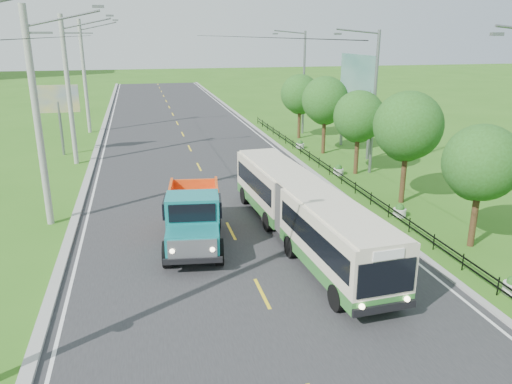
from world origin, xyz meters
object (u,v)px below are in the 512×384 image
object	(u,v)px
pole_near	(38,118)
tree_third	(407,129)
pole_far	(85,76)
streetlight_mid	(372,98)
pole_mid	(69,90)
streetlight_far	(302,79)
planter_far	(300,145)
billboard_left	(58,103)
tree_back	(300,96)
tree_second	(480,166)
dump_truck	(193,214)
tree_fourth	(359,119)
planter_near	(400,211)
billboard_right	(357,82)
tree_fifth	(325,102)
planter_mid	(338,170)
bus	(303,208)

from	to	relation	value
pole_near	tree_third	distance (m)	18.17
pole_far	streetlight_mid	xyz separation A→B (m)	(18.90, -19.00, -0.19)
pole_mid	pole_near	bearing A→B (deg)	-90.00
pole_near	streetlight_far	size ratio (longest dim) A/B	1.10
streetlight_mid	planter_far	world-z (taller)	streetlight_mid
pole_near	streetlight_far	bearing A→B (deg)	45.14
billboard_left	pole_near	bearing A→B (deg)	-85.28
streetlight_far	planter_far	size ratio (longest dim) A/B	13.54
billboard_left	tree_back	bearing A→B (deg)	6.31
tree_second	dump_truck	size ratio (longest dim) A/B	0.85
pole_near	streetlight_far	xyz separation A→B (m)	(18.90, 19.00, -0.19)
billboard_left	tree_fourth	bearing A→B (deg)	-26.99
tree_fourth	planter_far	world-z (taller)	tree_fourth
pole_mid	planter_near	size ratio (longest dim) A/B	14.93
streetlight_mid	tree_back	bearing A→B (deg)	93.70
planter_near	billboard_right	world-z (taller)	billboard_right
pole_near	tree_third	xyz separation A→B (m)	(18.12, -0.86, -1.11)
billboard_left	tree_fifth	bearing A→B (deg)	-11.28
streetlight_far	planter_far	bearing A→B (deg)	-108.80
tree_fifth	streetlight_far	distance (m)	7.97
tree_fourth	streetlight_mid	bearing A→B (deg)	-10.15
tree_fifth	dump_truck	xyz separation A→B (m)	(-11.67, -15.26, -2.42)
planter_near	streetlight_far	bearing A→B (deg)	84.70
tree_second	planter_mid	size ratio (longest dim) A/B	7.91
planter_far	billboard_left	xyz separation A→B (m)	(-18.10, 2.00, 3.58)
pole_far	tree_fourth	world-z (taller)	pole_far
pole_near	tree_fourth	xyz separation A→B (m)	(18.12, 5.14, -1.51)
tree_third	tree_back	bearing A→B (deg)	90.00
pole_far	dump_truck	world-z (taller)	pole_far
pole_near	planter_mid	distance (m)	18.23
tree_back	bus	bearing A→B (deg)	-107.70
tree_fifth	planter_far	xyz separation A→B (m)	(-1.26, 1.86, -3.57)
tree_fourth	tree_fifth	world-z (taller)	tree_fifth
pole_mid	billboard_right	bearing A→B (deg)	-2.78
pole_mid	tree_fifth	world-z (taller)	pole_mid
pole_far	billboard_right	xyz separation A→B (m)	(20.56, -13.00, 0.25)
streetlight_mid	planter_near	distance (m)	9.46
pole_mid	pole_far	bearing A→B (deg)	90.00
tree_fifth	tree_fourth	bearing A→B (deg)	-90.00
pole_mid	billboard_left	world-z (taller)	pole_mid
planter_near	bus	xyz separation A→B (m)	(-5.80, -1.98, 1.30)
planter_mid	tree_back	bearing A→B (deg)	84.09
tree_second	billboard_right	distance (m)	18.12
pole_far	planter_near	size ratio (longest dim) A/B	14.93
tree_fifth	dump_truck	size ratio (longest dim) A/B	0.93
planter_mid	planter_far	bearing A→B (deg)	90.00
streetlight_mid	billboard_left	distance (m)	22.51
tree_third	planter_mid	distance (m)	7.04
pole_near	tree_back	bearing A→B (deg)	43.41
tree_fourth	streetlight_mid	world-z (taller)	streetlight_mid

